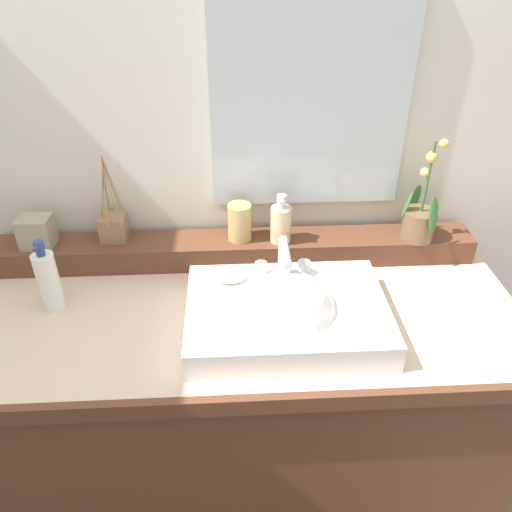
# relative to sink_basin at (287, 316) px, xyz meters

# --- Properties ---
(floor) EXTENTS (3.40, 3.77, 0.10)m
(floor) POSITION_rel_sink_basin_xyz_m (-0.12, 0.08, -0.91)
(floor) COLOR #776656
(floor) RESTS_ON ground
(wall_back) EXTENTS (3.40, 0.20, 2.49)m
(wall_back) POSITION_rel_sink_basin_xyz_m (-0.12, 0.49, 0.38)
(wall_back) COLOR silver
(wall_back) RESTS_ON ground
(vanity_cabinet) EXTENTS (1.45, 0.60, 0.83)m
(vanity_cabinet) POSITION_rel_sink_basin_xyz_m (-0.12, 0.08, -0.45)
(vanity_cabinet) COLOR brown
(vanity_cabinet) RESTS_ON ground
(back_ledge) EXTENTS (1.37, 0.12, 0.07)m
(back_ledge) POSITION_rel_sink_basin_xyz_m (-0.12, 0.31, -0.00)
(back_ledge) COLOR brown
(back_ledge) RESTS_ON vanity_cabinet
(sink_basin) EXTENTS (0.48, 0.34, 0.27)m
(sink_basin) POSITION_rel_sink_basin_xyz_m (0.00, 0.00, 0.00)
(sink_basin) COLOR white
(sink_basin) RESTS_ON vanity_cabinet
(soap_bar) EXTENTS (0.07, 0.04, 0.02)m
(soap_bar) POSITION_rel_sink_basin_xyz_m (-0.13, 0.10, 0.05)
(soap_bar) COLOR beige
(soap_bar) RESTS_ON sink_basin
(potted_plant) EXTENTS (0.10, 0.13, 0.30)m
(potted_plant) POSITION_rel_sink_basin_xyz_m (0.40, 0.28, 0.10)
(potted_plant) COLOR brown
(potted_plant) RESTS_ON back_ledge
(soap_dispenser) EXTENTS (0.06, 0.06, 0.14)m
(soap_dispenser) POSITION_rel_sink_basin_xyz_m (0.01, 0.29, 0.09)
(soap_dispenser) COLOR beige
(soap_dispenser) RESTS_ON back_ledge
(tumbler_cup) EXTENTS (0.07, 0.07, 0.11)m
(tumbler_cup) POSITION_rel_sink_basin_xyz_m (-0.10, 0.31, 0.09)
(tumbler_cup) COLOR tan
(tumbler_cup) RESTS_ON back_ledge
(reed_diffuser) EXTENTS (0.08, 0.11, 0.25)m
(reed_diffuser) POSITION_rel_sink_basin_xyz_m (-0.46, 0.32, 0.08)
(reed_diffuser) COLOR #8E684F
(reed_diffuser) RESTS_ON back_ledge
(trinket_box) EXTENTS (0.09, 0.07, 0.09)m
(trinket_box) POSITION_rel_sink_basin_xyz_m (-0.66, 0.30, 0.08)
(trinket_box) COLOR gray
(trinket_box) RESTS_ON back_ledge
(lotion_bottle) EXTENTS (0.05, 0.06, 0.20)m
(lotion_bottle) POSITION_rel_sink_basin_xyz_m (-0.59, 0.11, 0.05)
(lotion_bottle) COLOR white
(lotion_bottle) RESTS_ON vanity_cabinet
(mirror) EXTENTS (0.52, 0.02, 0.62)m
(mirror) POSITION_rel_sink_basin_xyz_m (0.09, 0.37, 0.43)
(mirror) COLOR silver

